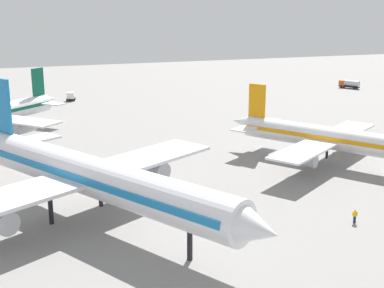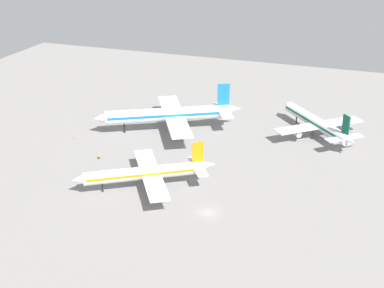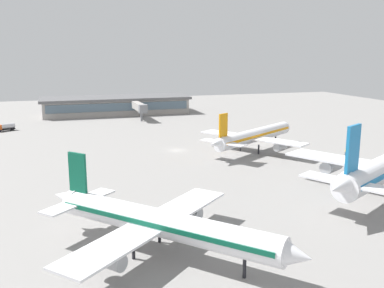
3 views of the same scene
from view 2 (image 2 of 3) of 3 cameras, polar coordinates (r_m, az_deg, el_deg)
ground at (r=134.36m, az=1.68°, el=-7.29°), size 288.00×288.00×0.00m
airplane_at_gate at (r=181.80m, az=13.13°, el=2.19°), size 30.00×32.20×12.07m
airplane_taxiing at (r=144.47m, az=-4.87°, el=-3.07°), size 34.32×28.86×11.81m
airplane_distant at (r=181.23m, az=-2.39°, el=3.15°), size 45.97×38.41×15.34m
ground_crew_worker at (r=163.86m, az=-9.85°, el=-1.30°), size 0.54×0.54×1.67m
safety_cone_near_gate at (r=180.05m, az=-12.47°, el=0.64°), size 0.44×0.44×0.60m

